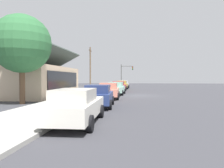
{
  "coord_description": "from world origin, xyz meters",
  "views": [
    {
      "loc": [
        -24.88,
        0.13,
        2.06
      ],
      "look_at": [
        3.25,
        3.37,
        1.27
      ],
      "focal_mm": 34.03,
      "sensor_mm": 36.0,
      "label": 1
    }
  ],
  "objects_px": {
    "car_seafoam": "(116,88)",
    "car_mustard": "(122,85)",
    "car_cherry": "(119,86)",
    "fire_hydrant_red": "(73,102)",
    "traffic_light_main": "(126,72)",
    "shade_tree": "(22,44)",
    "utility_pole_wooden": "(90,68)",
    "car_coral": "(109,91)",
    "car_silver": "(124,84)",
    "car_navy": "(99,96)",
    "car_ivory": "(77,106)"
  },
  "relations": [
    {
      "from": "car_seafoam",
      "to": "car_mustard",
      "type": "distance_m",
      "value": 11.83
    },
    {
      "from": "car_cherry",
      "to": "fire_hydrant_red",
      "type": "relative_size",
      "value": 6.57
    },
    {
      "from": "car_cherry",
      "to": "traffic_light_main",
      "type": "xyz_separation_m",
      "value": [
        16.55,
        -0.26,
        2.68
      ]
    },
    {
      "from": "car_seafoam",
      "to": "shade_tree",
      "type": "height_order",
      "value": "shade_tree"
    },
    {
      "from": "utility_pole_wooden",
      "to": "car_coral",
      "type": "bearing_deg",
      "value": -161.21
    },
    {
      "from": "fire_hydrant_red",
      "to": "car_seafoam",
      "type": "bearing_deg",
      "value": -6.89
    },
    {
      "from": "car_silver",
      "to": "shade_tree",
      "type": "xyz_separation_m",
      "value": [
        -28.02,
        6.51,
        3.93
      ]
    },
    {
      "from": "car_mustard",
      "to": "traffic_light_main",
      "type": "distance_m",
      "value": 10.98
    },
    {
      "from": "car_mustard",
      "to": "fire_hydrant_red",
      "type": "bearing_deg",
      "value": 179.15
    },
    {
      "from": "car_silver",
      "to": "car_seafoam",
      "type": "bearing_deg",
      "value": 179.76
    },
    {
      "from": "shade_tree",
      "to": "traffic_light_main",
      "type": "bearing_deg",
      "value": -11.32
    },
    {
      "from": "car_seafoam",
      "to": "car_silver",
      "type": "xyz_separation_m",
      "value": [
        17.59,
        -0.0,
        0.0
      ]
    },
    {
      "from": "car_silver",
      "to": "car_cherry",
      "type": "bearing_deg",
      "value": 178.87
    },
    {
      "from": "car_coral",
      "to": "car_navy",
      "type": "bearing_deg",
      "value": 177.63
    },
    {
      "from": "car_ivory",
      "to": "car_silver",
      "type": "relative_size",
      "value": 1.02
    },
    {
      "from": "car_mustard",
      "to": "traffic_light_main",
      "type": "bearing_deg",
      "value": 1.59
    },
    {
      "from": "car_ivory",
      "to": "fire_hydrant_red",
      "type": "xyz_separation_m",
      "value": [
        3.95,
        1.4,
        -0.32
      ]
    },
    {
      "from": "car_seafoam",
      "to": "traffic_light_main",
      "type": "distance_m",
      "value": 22.64
    },
    {
      "from": "car_seafoam",
      "to": "car_mustard",
      "type": "bearing_deg",
      "value": 2.0
    },
    {
      "from": "car_navy",
      "to": "utility_pole_wooden",
      "type": "relative_size",
      "value": 0.59
    },
    {
      "from": "car_coral",
      "to": "traffic_light_main",
      "type": "height_order",
      "value": "traffic_light_main"
    },
    {
      "from": "car_navy",
      "to": "utility_pole_wooden",
      "type": "xyz_separation_m",
      "value": [
        21.83,
        5.41,
        3.11
      ]
    },
    {
      "from": "car_cherry",
      "to": "car_silver",
      "type": "distance_m",
      "value": 11.66
    },
    {
      "from": "car_ivory",
      "to": "utility_pole_wooden",
      "type": "relative_size",
      "value": 0.66
    },
    {
      "from": "car_mustard",
      "to": "shade_tree",
      "type": "distance_m",
      "value": 23.49
    },
    {
      "from": "car_seafoam",
      "to": "traffic_light_main",
      "type": "xyz_separation_m",
      "value": [
        22.48,
        -0.08,
        2.68
      ]
    },
    {
      "from": "shade_tree",
      "to": "car_navy",
      "type": "bearing_deg",
      "value": -99.29
    },
    {
      "from": "car_ivory",
      "to": "car_mustard",
      "type": "bearing_deg",
      "value": -1.7
    },
    {
      "from": "car_mustard",
      "to": "car_silver",
      "type": "xyz_separation_m",
      "value": [
        5.76,
        -0.1,
        0.0
      ]
    },
    {
      "from": "car_mustard",
      "to": "utility_pole_wooden",
      "type": "xyz_separation_m",
      "value": [
        -1.46,
        5.48,
        3.11
      ]
    },
    {
      "from": "car_navy",
      "to": "car_seafoam",
      "type": "xyz_separation_m",
      "value": [
        11.46,
        -0.17,
        0.0
      ]
    },
    {
      "from": "car_navy",
      "to": "fire_hydrant_red",
      "type": "xyz_separation_m",
      "value": [
        -1.64,
        1.41,
        -0.32
      ]
    },
    {
      "from": "car_ivory",
      "to": "car_navy",
      "type": "xyz_separation_m",
      "value": [
        5.59,
        -0.01,
        -0.0
      ]
    },
    {
      "from": "car_cherry",
      "to": "utility_pole_wooden",
      "type": "distance_m",
      "value": 7.65
    },
    {
      "from": "car_seafoam",
      "to": "fire_hydrant_red",
      "type": "bearing_deg",
      "value": 174.61
    },
    {
      "from": "car_ivory",
      "to": "car_coral",
      "type": "distance_m",
      "value": 11.67
    },
    {
      "from": "traffic_light_main",
      "to": "utility_pole_wooden",
      "type": "xyz_separation_m",
      "value": [
        -12.11,
        5.66,
        0.44
      ]
    },
    {
      "from": "car_coral",
      "to": "car_seafoam",
      "type": "relative_size",
      "value": 0.91
    },
    {
      "from": "car_mustard",
      "to": "fire_hydrant_red",
      "type": "xyz_separation_m",
      "value": [
        -24.93,
        1.48,
        -0.32
      ]
    },
    {
      "from": "car_ivory",
      "to": "car_coral",
      "type": "bearing_deg",
      "value": -1.31
    },
    {
      "from": "car_cherry",
      "to": "car_mustard",
      "type": "relative_size",
      "value": 1.03
    },
    {
      "from": "car_ivory",
      "to": "utility_pole_wooden",
      "type": "bearing_deg",
      "value": 9.61
    },
    {
      "from": "car_ivory",
      "to": "car_coral",
      "type": "relative_size",
      "value": 1.12
    },
    {
      "from": "shade_tree",
      "to": "car_ivory",
      "type": "bearing_deg",
      "value": -136.32
    },
    {
      "from": "car_navy",
      "to": "shade_tree",
      "type": "relative_size",
      "value": 0.63
    },
    {
      "from": "car_cherry",
      "to": "traffic_light_main",
      "type": "distance_m",
      "value": 16.77
    },
    {
      "from": "car_silver",
      "to": "utility_pole_wooden",
      "type": "bearing_deg",
      "value": 142.06
    },
    {
      "from": "car_mustard",
      "to": "shade_tree",
      "type": "bearing_deg",
      "value": 166.49
    },
    {
      "from": "utility_pole_wooden",
      "to": "shade_tree",
      "type": "bearing_deg",
      "value": 177.45
    },
    {
      "from": "fire_hydrant_red",
      "to": "utility_pole_wooden",
      "type": "bearing_deg",
      "value": 9.67
    }
  ]
}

